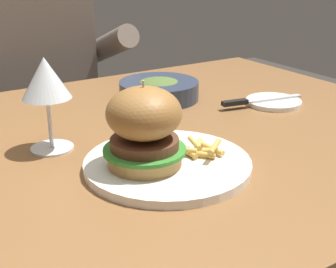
{
  "coord_description": "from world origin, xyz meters",
  "views": [
    {
      "loc": [
        -0.45,
        -0.71,
        1.06
      ],
      "look_at": [
        -0.07,
        -0.11,
        0.78
      ],
      "focal_mm": 50.0,
      "sensor_mm": 36.0,
      "label": 1
    }
  ],
  "objects_px": {
    "burger_sandwich": "(144,127)",
    "diner_person": "(37,117)",
    "wine_glass": "(46,81)",
    "bread_plate": "(273,102)",
    "main_plate": "(168,164)",
    "table_knife": "(255,101)",
    "soup_bowl": "(159,89)"
  },
  "relations": [
    {
      "from": "main_plate",
      "to": "diner_person",
      "type": "distance_m",
      "value": 0.88
    },
    {
      "from": "table_knife",
      "to": "bread_plate",
      "type": "bearing_deg",
      "value": -10.85
    },
    {
      "from": "burger_sandwich",
      "to": "table_knife",
      "type": "height_order",
      "value": "burger_sandwich"
    },
    {
      "from": "diner_person",
      "to": "main_plate",
      "type": "bearing_deg",
      "value": -92.96
    },
    {
      "from": "main_plate",
      "to": "soup_bowl",
      "type": "distance_m",
      "value": 0.37
    },
    {
      "from": "bread_plate",
      "to": "diner_person",
      "type": "relative_size",
      "value": 0.11
    },
    {
      "from": "table_knife",
      "to": "soup_bowl",
      "type": "height_order",
      "value": "soup_bowl"
    },
    {
      "from": "burger_sandwich",
      "to": "main_plate",
      "type": "bearing_deg",
      "value": -6.14
    },
    {
      "from": "bread_plate",
      "to": "soup_bowl",
      "type": "bearing_deg",
      "value": 139.45
    },
    {
      "from": "table_knife",
      "to": "soup_bowl",
      "type": "bearing_deg",
      "value": 133.07
    },
    {
      "from": "diner_person",
      "to": "soup_bowl",
      "type": "bearing_deg",
      "value": -75.53
    },
    {
      "from": "main_plate",
      "to": "burger_sandwich",
      "type": "distance_m",
      "value": 0.08
    },
    {
      "from": "wine_glass",
      "to": "bread_plate",
      "type": "bearing_deg",
      "value": -2.04
    },
    {
      "from": "wine_glass",
      "to": "bread_plate",
      "type": "height_order",
      "value": "wine_glass"
    },
    {
      "from": "wine_glass",
      "to": "soup_bowl",
      "type": "relative_size",
      "value": 0.88
    },
    {
      "from": "burger_sandwich",
      "to": "soup_bowl",
      "type": "distance_m",
      "value": 0.39
    },
    {
      "from": "burger_sandwich",
      "to": "soup_bowl",
      "type": "height_order",
      "value": "burger_sandwich"
    },
    {
      "from": "bread_plate",
      "to": "soup_bowl",
      "type": "height_order",
      "value": "soup_bowl"
    },
    {
      "from": "main_plate",
      "to": "soup_bowl",
      "type": "bearing_deg",
      "value": 60.65
    },
    {
      "from": "main_plate",
      "to": "bread_plate",
      "type": "relative_size",
      "value": 2.15
    },
    {
      "from": "bread_plate",
      "to": "diner_person",
      "type": "xyz_separation_m",
      "value": [
        -0.34,
        0.71,
        -0.18
      ]
    },
    {
      "from": "burger_sandwich",
      "to": "diner_person",
      "type": "relative_size",
      "value": 0.11
    },
    {
      "from": "bread_plate",
      "to": "table_knife",
      "type": "relative_size",
      "value": 0.62
    },
    {
      "from": "main_plate",
      "to": "burger_sandwich",
      "type": "xyz_separation_m",
      "value": [
        -0.04,
        0.0,
        0.07
      ]
    },
    {
      "from": "burger_sandwich",
      "to": "wine_glass",
      "type": "bearing_deg",
      "value": 118.16
    },
    {
      "from": "burger_sandwich",
      "to": "bread_plate",
      "type": "xyz_separation_m",
      "value": [
        0.42,
        0.15,
        -0.07
      ]
    },
    {
      "from": "main_plate",
      "to": "table_knife",
      "type": "distance_m",
      "value": 0.37
    },
    {
      "from": "main_plate",
      "to": "soup_bowl",
      "type": "xyz_separation_m",
      "value": [
        0.18,
        0.32,
        0.02
      ]
    },
    {
      "from": "wine_glass",
      "to": "soup_bowl",
      "type": "xyz_separation_m",
      "value": [
        0.31,
        0.15,
        -0.1
      ]
    },
    {
      "from": "bread_plate",
      "to": "table_knife",
      "type": "height_order",
      "value": "table_knife"
    },
    {
      "from": "table_knife",
      "to": "wine_glass",
      "type": "bearing_deg",
      "value": 178.9
    },
    {
      "from": "table_knife",
      "to": "diner_person",
      "type": "xyz_separation_m",
      "value": [
        -0.29,
        0.7,
        -0.19
      ]
    }
  ]
}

